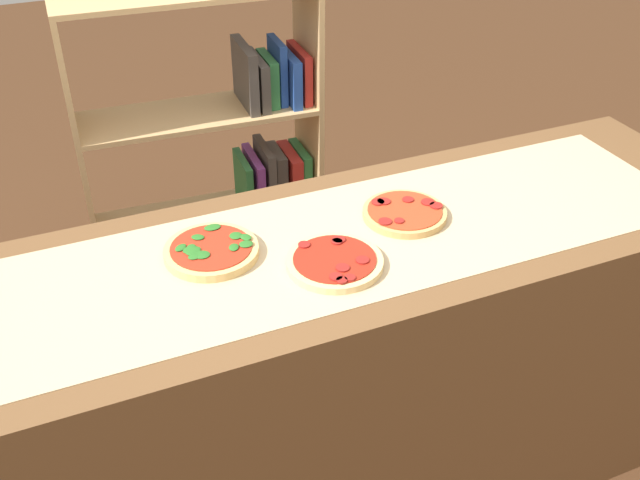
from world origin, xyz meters
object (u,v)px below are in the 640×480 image
pizza_pepperoni_1 (335,262)px  bookshelf (235,170)px  pizza_pepperoni_2 (404,213)px  pizza_spinach_0 (211,251)px

pizza_pepperoni_1 → bookshelf: bookshelf is taller
pizza_pepperoni_1 → pizza_pepperoni_2: (0.26, 0.13, 0.00)m
pizza_spinach_0 → pizza_pepperoni_1: pizza_spinach_0 is taller
pizza_spinach_0 → bookshelf: size_ratio=0.18×
pizza_pepperoni_1 → bookshelf: size_ratio=0.18×
pizza_pepperoni_2 → bookshelf: 1.08m
pizza_pepperoni_2 → bookshelf: (-0.17, 1.01, -0.34)m
pizza_spinach_0 → pizza_pepperoni_2: bearing=-3.2°
pizza_pepperoni_2 → pizza_spinach_0: bearing=176.8°
pizza_pepperoni_1 → pizza_pepperoni_2: 0.29m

